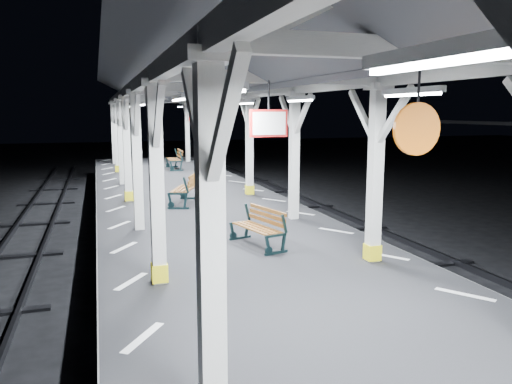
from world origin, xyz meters
name	(u,v)px	position (x,y,z in m)	size (l,w,h in m)	color
ground	(319,380)	(0.00, 0.00, 0.00)	(120.00, 120.00, 0.00)	black
platform	(320,347)	(0.00, 0.00, 0.50)	(6.00, 50.00, 1.00)	black
hazard_stripes_left	(143,337)	(-2.45, 0.00, 1.00)	(1.00, 48.00, 0.01)	silver
hazard_stripes_right	(465,295)	(2.45, 0.00, 1.00)	(1.00, 48.00, 0.01)	silver
canopy	(327,53)	(0.00, -0.01, 4.56)	(5.40, 49.00, 4.65)	silver
bench_mid	(260,226)	(0.32, 3.71, 1.43)	(0.89, 1.56, 0.80)	black
bench_far	(187,188)	(-0.31, 8.96, 1.51)	(1.24, 1.88, 0.96)	black
bench_extra	(176,159)	(0.80, 18.53, 1.51)	(0.70, 1.79, 0.97)	black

